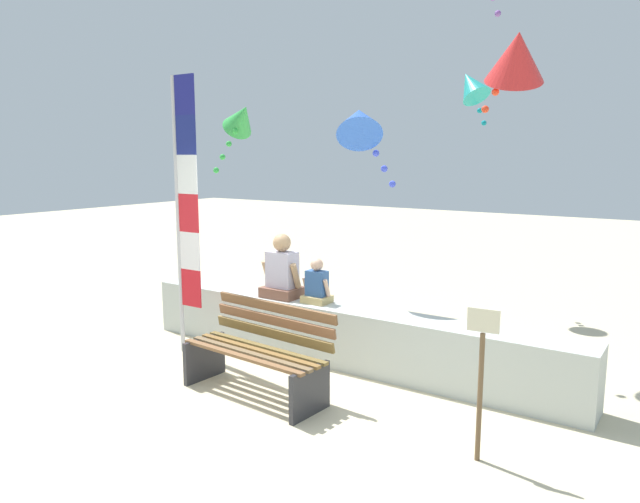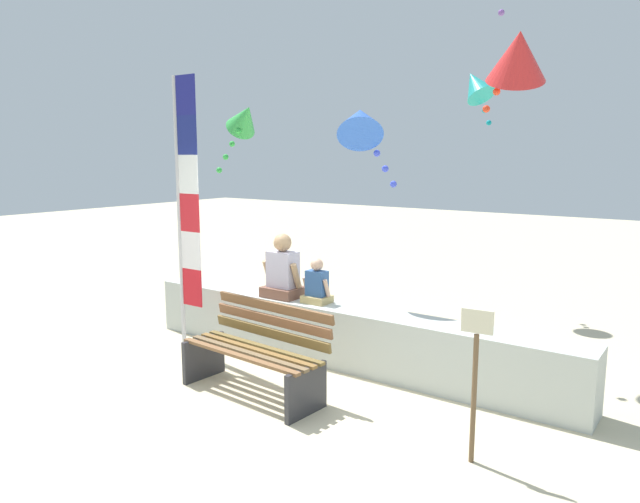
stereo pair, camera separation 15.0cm
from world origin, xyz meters
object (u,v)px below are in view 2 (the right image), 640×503
park_bench (257,353)px  person_adult (283,272)px  kite_green (244,119)px  sign_post (475,373)px  kite_blue (361,123)px  kite_red (518,56)px  kite_teal (476,85)px  person_child (317,285)px  flag_banner (185,203)px

park_bench → person_adult: (-0.60, 1.16, 0.55)m
kite_green → sign_post: kite_green is taller
park_bench → kite_blue: size_ratio=1.45×
person_adult → sign_post: size_ratio=0.63×
kite_red → sign_post: kite_red is taller
kite_teal → kite_green: 3.43m
person_child → kite_red: size_ratio=0.53×
person_child → kite_blue: size_ratio=0.47×
person_adult → kite_red: bearing=26.3°
person_child → flag_banner: flag_banner is taller
person_adult → kite_red: 3.52m
kite_teal → person_child: bearing=-99.8°
kite_red → flag_banner: bearing=-150.1°
park_bench → kite_teal: (0.46, 4.41, 2.95)m
kite_green → flag_banner: bearing=-72.5°
sign_post → kite_teal: bearing=111.6°
person_child → kite_green: (-1.88, 0.89, 1.98)m
person_adult → kite_teal: 4.18m
person_adult → kite_blue: kite_blue is taller
person_child → kite_teal: size_ratio=0.59×
kite_teal → kite_green: size_ratio=0.84×
person_adult → flag_banner: size_ratio=0.24×
kite_red → kite_blue: size_ratio=0.90×
person_adult → kite_red: kite_red is taller
kite_red → person_adult: bearing=-153.7°
kite_green → kite_blue: size_ratio=0.96×
kite_green → kite_red: kite_red is taller
person_child → kite_green: 2.87m
park_bench → sign_post: sign_post is taller
person_child → person_adult: bearing=-180.0°
person_child → kite_teal: 4.13m
person_child → sign_post: bearing=-27.7°
person_adult → kite_blue: size_ratio=0.70×
person_child → kite_red: 3.29m
kite_teal → kite_green: (-2.44, -2.36, -0.51)m
person_child → kite_green: bearing=154.6°
kite_green → kite_teal: bearing=44.0°
park_bench → flag_banner: (-1.48, 0.47, 1.38)m
kite_green → kite_blue: 2.08m
flag_banner → kite_blue: flag_banner is taller
flag_banner → person_adult: bearing=38.1°
person_child → kite_red: kite_red is taller
person_child → flag_banner: (-1.38, -0.69, 0.92)m
person_adult → kite_teal: size_ratio=0.87×
person_adult → flag_banner: (-0.88, -0.69, 0.83)m
kite_red → sign_post: (0.53, -2.37, -2.65)m
kite_green → person_child: bearing=-25.4°
person_child → kite_red: (1.80, 1.14, 2.51)m
flag_banner → kite_blue: size_ratio=2.94×
flag_banner → kite_green: size_ratio=3.06×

